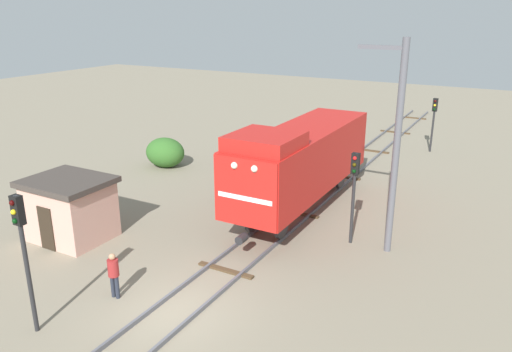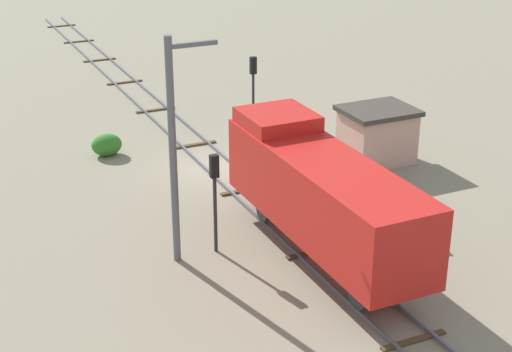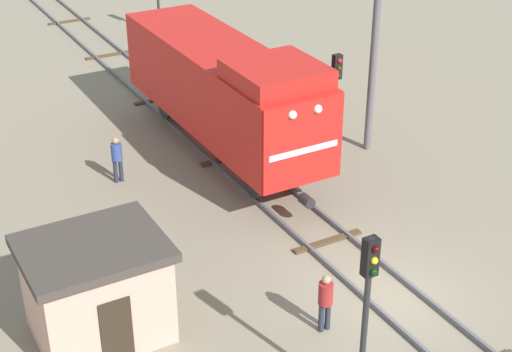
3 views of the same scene
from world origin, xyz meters
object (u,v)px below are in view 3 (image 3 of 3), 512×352
traffic_signal_mid (336,87)px  relay_hut (97,289)px  catenary_mast (374,33)px  locomotive (224,86)px  worker_by_signal (117,156)px  traffic_signal_near (367,294)px  worker_near_track (325,299)px

traffic_signal_mid → relay_hut: size_ratio=1.15×
traffic_signal_mid → relay_hut: bearing=-153.4°
traffic_signal_mid → catenary_mast: catenary_mast is taller
traffic_signal_mid → relay_hut: traffic_signal_mid is taller
locomotive → relay_hut: size_ratio=3.31×
worker_by_signal → traffic_signal_near: bearing=99.3°
traffic_signal_near → catenary_mast: size_ratio=0.52×
traffic_signal_near → traffic_signal_mid: traffic_signal_near is taller
worker_near_track → catenary_mast: bearing=57.3°
traffic_signal_near → catenary_mast: catenary_mast is taller
catenary_mast → traffic_signal_mid: bearing=-179.0°
locomotive → worker_by_signal: 4.56m
worker_by_signal → relay_hut: bearing=71.4°
traffic_signal_near → locomotive: bearing=76.1°
traffic_signal_mid → worker_by_signal: 8.10m
traffic_signal_mid → catenary_mast: (1.54, 0.03, 1.77)m
traffic_signal_mid → relay_hut: 12.27m
worker_by_signal → locomotive: bearing=-175.3°
worker_near_track → relay_hut: (-5.10, 2.69, 0.40)m
worker_by_signal → catenary_mast: catenary_mast is taller
traffic_signal_near → worker_near_track: (0.80, 2.64, -2.15)m
traffic_signal_near → traffic_signal_mid: bearing=58.6°
traffic_signal_mid → worker_near_track: traffic_signal_mid is taller
worker_near_track → catenary_mast: catenary_mast is taller
locomotive → relay_hut: bearing=-134.7°
relay_hut → traffic_signal_mid: bearing=26.6°
locomotive → worker_by_signal: bearing=179.8°
worker_near_track → catenary_mast: 11.56m
worker_near_track → relay_hut: 5.78m
relay_hut → worker_by_signal: bearing=66.5°
catenary_mast → relay_hut: size_ratio=2.47×
worker_by_signal → worker_near_track: bearing=104.8°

